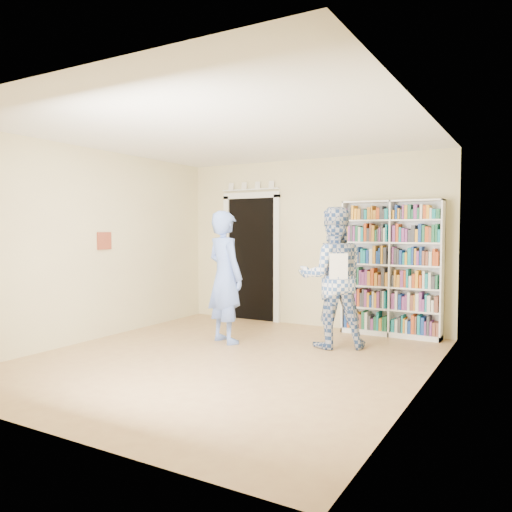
# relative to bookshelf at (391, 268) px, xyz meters

# --- Properties ---
(floor) EXTENTS (5.00, 5.00, 0.00)m
(floor) POSITION_rel_bookshelf_xyz_m (-1.35, -2.34, -1.00)
(floor) COLOR #A57750
(floor) RESTS_ON ground
(ceiling) EXTENTS (5.00, 5.00, 0.00)m
(ceiling) POSITION_rel_bookshelf_xyz_m (-1.35, -2.34, 1.70)
(ceiling) COLOR white
(ceiling) RESTS_ON wall_back
(wall_back) EXTENTS (4.50, 0.00, 4.50)m
(wall_back) POSITION_rel_bookshelf_xyz_m (-1.35, 0.16, 0.35)
(wall_back) COLOR beige
(wall_back) RESTS_ON floor
(wall_left) EXTENTS (0.00, 5.00, 5.00)m
(wall_left) POSITION_rel_bookshelf_xyz_m (-3.60, -2.34, 0.35)
(wall_left) COLOR beige
(wall_left) RESTS_ON floor
(wall_right) EXTENTS (0.00, 5.00, 5.00)m
(wall_right) POSITION_rel_bookshelf_xyz_m (0.90, -2.34, 0.35)
(wall_right) COLOR beige
(wall_right) RESTS_ON floor
(bookshelf) EXTENTS (1.44, 0.27, 1.99)m
(bookshelf) POSITION_rel_bookshelf_xyz_m (0.00, 0.00, 0.00)
(bookshelf) COLOR white
(bookshelf) RESTS_ON floor
(doorway) EXTENTS (1.10, 0.08, 2.43)m
(doorway) POSITION_rel_bookshelf_xyz_m (-2.45, 0.13, 0.18)
(doorway) COLOR black
(doorway) RESTS_ON floor
(wall_art) EXTENTS (0.03, 0.25, 0.25)m
(wall_art) POSITION_rel_bookshelf_xyz_m (-3.58, -2.14, 0.40)
(wall_art) COLOR maroon
(wall_art) RESTS_ON wall_left
(man_blue) EXTENTS (0.78, 0.66, 1.82)m
(man_blue) POSITION_rel_bookshelf_xyz_m (-1.89, -1.56, -0.09)
(man_blue) COLOR #6485DF
(man_blue) RESTS_ON floor
(man_plaid) EXTENTS (1.14, 1.07, 1.86)m
(man_plaid) POSITION_rel_bookshelf_xyz_m (-0.49, -1.10, -0.07)
(man_plaid) COLOR #2F5091
(man_plaid) RESTS_ON floor
(paper_sheet) EXTENTS (0.21, 0.10, 0.33)m
(paper_sheet) POSITION_rel_bookshelf_xyz_m (-0.32, -1.35, 0.10)
(paper_sheet) COLOR white
(paper_sheet) RESTS_ON man_plaid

